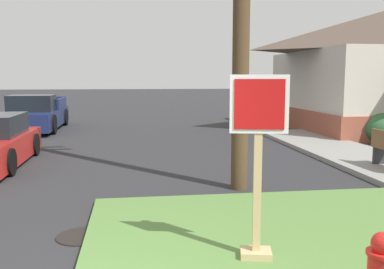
{
  "coord_description": "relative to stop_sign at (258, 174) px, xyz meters",
  "views": [
    {
      "loc": [
        0.36,
        -3.39,
        2.16
      ],
      "look_at": [
        1.27,
        3.06,
        1.29
      ],
      "focal_mm": 39.79,
      "sensor_mm": 36.0,
      "label": 1
    }
  ],
  "objects": [
    {
      "name": "stop_sign",
      "position": [
        0.0,
        0.0,
        0.0
      ],
      "size": [
        0.64,
        0.35,
        2.12
      ],
      "color": "tan",
      "rests_on": "grass_corner_patch"
    },
    {
      "name": "pickup_truck_navy",
      "position": [
        -5.38,
        13.72,
        -0.46
      ],
      "size": [
        2.09,
        5.26,
        1.48
      ],
      "color": "#19234C",
      "rests_on": "ground"
    },
    {
      "name": "manhole_cover",
      "position": [
        -2.12,
        1.15,
        -1.06
      ],
      "size": [
        0.7,
        0.7,
        0.02
      ],
      "primitive_type": "cylinder",
      "color": "black",
      "rests_on": "ground"
    },
    {
      "name": "shrub_near_porch",
      "position": [
        6.83,
        8.38,
        -0.57
      ],
      "size": [
        1.33,
        1.33,
        1.0
      ],
      "primitive_type": "ellipsoid",
      "color": "#2D5D35",
      "rests_on": "ground"
    },
    {
      "name": "grass_corner_patch",
      "position": [
        0.66,
        0.1,
        -1.03
      ],
      "size": [
        5.43,
        5.26,
        0.08
      ],
      "primitive_type": "cube",
      "color": "#567F3D",
      "rests_on": "ground"
    }
  ]
}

